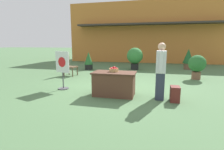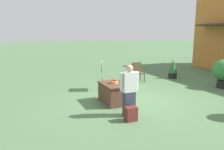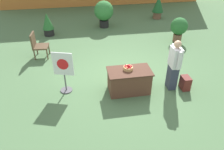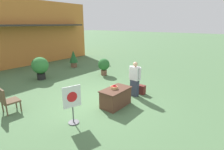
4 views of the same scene
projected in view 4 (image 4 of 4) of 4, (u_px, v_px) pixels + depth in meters
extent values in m
plane|color=#4C7047|center=(100.00, 99.00, 7.59)|extent=(120.00, 120.00, 0.00)
cube|color=#C67533|center=(4.00, 33.00, 13.66)|extent=(13.30, 3.99, 4.92)
cube|color=#38332D|center=(17.00, 25.00, 12.04)|extent=(11.30, 0.90, 0.12)
cube|color=brown|center=(116.00, 98.00, 6.93)|extent=(1.20, 0.69, 0.68)
cube|color=#492C20|center=(116.00, 89.00, 6.83)|extent=(1.28, 0.73, 0.04)
cylinder|color=tan|center=(114.00, 88.00, 6.82)|extent=(0.28, 0.28, 0.10)
sphere|color=#A30F14|center=(115.00, 86.00, 6.88)|extent=(0.08, 0.08, 0.08)
sphere|color=#A30F14|center=(113.00, 86.00, 6.89)|extent=(0.08, 0.08, 0.08)
sphere|color=red|center=(112.00, 87.00, 6.82)|extent=(0.08, 0.08, 0.08)
sphere|color=red|center=(113.00, 87.00, 6.75)|extent=(0.08, 0.08, 0.08)
sphere|color=#A30F14|center=(115.00, 87.00, 6.73)|extent=(0.08, 0.08, 0.08)
sphere|color=red|center=(116.00, 87.00, 6.79)|extent=(0.08, 0.08, 0.08)
sphere|color=#A30F14|center=(114.00, 86.00, 6.81)|extent=(0.08, 0.08, 0.08)
sphere|color=#A30F14|center=(115.00, 86.00, 6.80)|extent=(0.08, 0.08, 0.08)
cube|color=#33384C|center=(134.00, 88.00, 7.89)|extent=(0.25, 0.35, 0.76)
cube|color=silver|center=(135.00, 73.00, 7.70)|extent=(0.28, 0.43, 0.60)
sphere|color=tan|center=(135.00, 64.00, 7.58)|extent=(0.21, 0.21, 0.21)
cylinder|color=silver|center=(140.00, 74.00, 7.53)|extent=(0.09, 0.09, 0.55)
cylinder|color=silver|center=(130.00, 72.00, 7.85)|extent=(0.09, 0.09, 0.55)
cube|color=maroon|center=(141.00, 90.00, 8.15)|extent=(0.24, 0.34, 0.42)
cylinder|color=#4C4C51|center=(74.00, 122.00, 5.80)|extent=(0.36, 0.36, 0.03)
cylinder|color=#4C4C51|center=(73.00, 115.00, 5.72)|extent=(0.04, 0.04, 0.55)
cube|color=silver|center=(72.00, 97.00, 5.54)|extent=(0.58, 0.21, 0.72)
cylinder|color=red|center=(72.00, 97.00, 5.52)|extent=(0.32, 0.11, 0.34)
cylinder|color=brown|center=(16.00, 103.00, 6.81)|extent=(0.05, 0.05, 0.40)
cylinder|color=brown|center=(21.00, 106.00, 6.51)|extent=(0.05, 0.05, 0.40)
cylinder|color=brown|center=(3.00, 107.00, 6.48)|extent=(0.05, 0.05, 0.40)
cylinder|color=brown|center=(7.00, 111.00, 6.18)|extent=(0.05, 0.05, 0.40)
cube|color=brown|center=(11.00, 101.00, 6.43)|extent=(0.59, 0.59, 0.06)
cube|color=brown|center=(2.00, 96.00, 6.17)|extent=(0.10, 0.55, 0.51)
cylinder|color=brown|center=(104.00, 72.00, 11.15)|extent=(0.37, 0.37, 0.33)
sphere|color=#28662D|center=(104.00, 64.00, 11.00)|extent=(0.73, 0.73, 0.73)
cylinder|color=black|center=(41.00, 76.00, 10.30)|extent=(0.47, 0.47, 0.36)
sphere|color=#337A38|center=(40.00, 65.00, 10.11)|extent=(0.96, 0.96, 0.96)
cylinder|color=brown|center=(74.00, 65.00, 13.17)|extent=(0.45, 0.45, 0.38)
cone|color=#1E5628|center=(73.00, 56.00, 13.00)|extent=(0.63, 0.63, 0.88)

